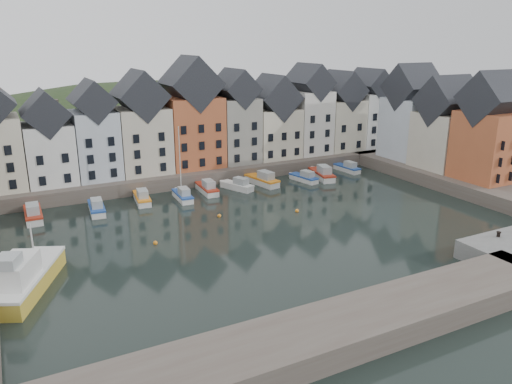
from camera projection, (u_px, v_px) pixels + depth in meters
ground at (276, 232)px, 59.78m from camera, size 260.00×260.00×0.00m
far_quay at (189, 169)px, 84.95m from camera, size 90.00×16.00×2.00m
right_quay at (471, 180)px, 78.34m from camera, size 14.00×54.00×2.00m
near_wall at (307, 341)px, 36.41m from camera, size 50.00×6.00×2.00m
hillside at (153, 225)px, 112.57m from camera, size 153.60×70.40×64.00m
far_terrace at (210, 123)px, 82.36m from camera, size 72.37×8.16×17.78m
right_terrace at (447, 125)px, 79.89m from camera, size 8.30×24.25×16.36m
mooring_buoys at (228, 222)px, 62.50m from camera, size 20.50×5.50×0.50m
boat_a at (33, 214)px, 63.60m from camera, size 2.15×6.56×2.51m
boat_b at (97, 208)px, 66.18m from camera, size 2.40×6.13×2.30m
boat_c at (142, 198)px, 70.32m from camera, size 2.55×6.11×2.28m
boat_d at (183, 195)px, 71.50m from camera, size 2.04×5.69×10.72m
boat_e at (207, 188)px, 74.77m from camera, size 2.21×6.17×2.33m
boat_f at (238, 186)px, 76.45m from camera, size 3.85×5.84×2.16m
boat_g at (263, 180)px, 78.97m from camera, size 3.26×6.96×2.57m
boat_h at (304, 178)px, 80.83m from camera, size 2.71×5.62×2.07m
boat_i at (322, 174)px, 82.35m from camera, size 3.44×7.13×2.63m
boat_j at (348, 168)px, 86.97m from camera, size 2.13×5.53×2.07m
large_vessel at (26, 278)px, 45.02m from camera, size 7.65×11.80×6.00m
mooring_bollard at (499, 234)px, 52.91m from camera, size 0.48×0.48×0.56m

